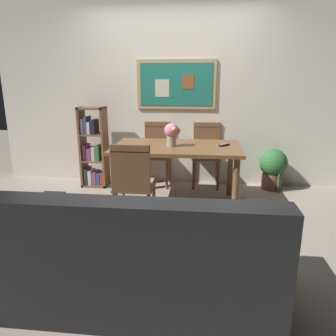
{
  "coord_description": "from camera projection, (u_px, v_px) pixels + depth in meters",
  "views": [
    {
      "loc": [
        0.42,
        -3.28,
        1.5
      ],
      "look_at": [
        0.09,
        -0.2,
        0.65
      ],
      "focal_mm": 34.37,
      "sensor_mm": 36.0,
      "label": 1
    }
  ],
  "objects": [
    {
      "name": "ground_plane",
      "position": [
        162.0,
        219.0,
        3.59
      ],
      "size": [
        12.0,
        12.0,
        0.0
      ],
      "primitive_type": "plane",
      "color": "gray"
    },
    {
      "name": "wall_back_with_painting",
      "position": [
        174.0,
        94.0,
        4.63
      ],
      "size": [
        5.2,
        0.14,
        2.6
      ],
      "color": "silver",
      "rests_on": "ground_plane"
    },
    {
      "name": "dining_table",
      "position": [
        177.0,
        153.0,
        3.88
      ],
      "size": [
        1.52,
        0.93,
        0.74
      ],
      "color": "brown",
      "rests_on": "ground_plane"
    },
    {
      "name": "dining_chair_far_right",
      "position": [
        206.0,
        149.0,
        4.63
      ],
      "size": [
        0.4,
        0.41,
        0.91
      ],
      "color": "brown",
      "rests_on": "ground_plane"
    },
    {
      "name": "dining_chair_near_left",
      "position": [
        133.0,
        179.0,
        3.22
      ],
      "size": [
        0.4,
        0.41,
        0.91
      ],
      "color": "brown",
      "rests_on": "ground_plane"
    },
    {
      "name": "dining_chair_far_left",
      "position": [
        157.0,
        148.0,
        4.68
      ],
      "size": [
        0.4,
        0.41,
        0.91
      ],
      "color": "brown",
      "rests_on": "ground_plane"
    },
    {
      "name": "leather_couch",
      "position": [
        142.0,
        261.0,
        2.19
      ],
      "size": [
        1.8,
        0.84,
        0.84
      ],
      "color": "black",
      "rests_on": "ground_plane"
    },
    {
      "name": "bookshelf",
      "position": [
        94.0,
        151.0,
        4.61
      ],
      "size": [
        0.36,
        0.28,
        1.14
      ],
      "color": "brown",
      "rests_on": "ground_plane"
    },
    {
      "name": "potted_ivy",
      "position": [
        273.0,
        167.0,
        4.51
      ],
      "size": [
        0.39,
        0.39,
        0.62
      ],
      "color": "brown",
      "rests_on": "ground_plane"
    },
    {
      "name": "flower_vase",
      "position": [
        172.0,
        133.0,
        3.79
      ],
      "size": [
        0.19,
        0.17,
        0.27
      ],
      "color": "tan",
      "rests_on": "dining_table"
    },
    {
      "name": "tv_remote",
      "position": [
        224.0,
        145.0,
        3.84
      ],
      "size": [
        0.14,
        0.14,
        0.02
      ],
      "color": "black",
      "rests_on": "dining_table"
    }
  ]
}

